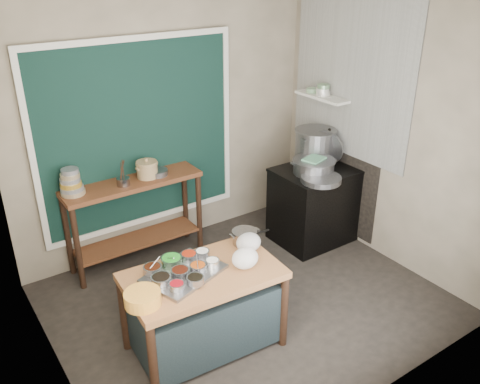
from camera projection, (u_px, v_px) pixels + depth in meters
floor at (247, 302)px, 4.95m from camera, size 3.50×3.00×0.02m
back_wall at (167, 124)px, 5.47m from camera, size 3.50×0.02×2.80m
left_wall at (36, 225)px, 3.44m from camera, size 0.02×3.00×2.80m
right_wall at (386, 131)px, 5.25m from camera, size 0.02×3.00×2.80m
curtain_panel at (139, 135)px, 5.28m from camera, size 2.10×0.02×1.90m
curtain_frame at (139, 136)px, 5.28m from camera, size 2.22×0.03×2.02m
tile_panel at (350, 78)px, 5.45m from camera, size 0.02×1.70×1.70m
soot_patch at (335, 173)px, 6.02m from camera, size 0.01×1.30×1.30m
wall_shelf at (322, 97)px, 5.73m from camera, size 0.22×0.70×0.03m
prep_table at (204, 310)px, 4.23m from camera, size 1.30×0.80×0.75m
back_counter at (136, 222)px, 5.41m from camera, size 1.45×0.40×0.95m
stove_block at (315, 206)px, 5.86m from camera, size 0.90×0.68×0.85m
stove_top at (317, 171)px, 5.68m from camera, size 0.92×0.69×0.03m
condiment_tray at (184, 273)px, 4.03m from camera, size 0.71×0.60×0.03m
condiment_bowls at (180, 269)px, 4.02m from camera, size 0.60×0.49×0.07m
yellow_basin at (143, 298)px, 3.68m from camera, size 0.36×0.36×0.10m
saucepan at (245, 237)px, 4.45m from camera, size 0.25×0.25×0.12m
plastic_bag_a at (245, 258)px, 4.10m from camera, size 0.27×0.25×0.17m
plastic_bag_b at (249, 242)px, 4.33m from camera, size 0.26×0.23×0.17m
bowl_stack at (71, 183)px, 4.88m from camera, size 0.23×0.23×0.26m
utensil_cup at (123, 182)px, 5.10m from camera, size 0.17×0.17×0.08m
ceramic_crock at (147, 170)px, 5.27m from camera, size 0.29×0.29×0.16m
wide_bowl at (157, 172)px, 5.34m from camera, size 0.29×0.29×0.06m
stock_pot at (315, 146)px, 5.81m from camera, size 0.60×0.60×0.38m
pot_lid at (327, 146)px, 5.75m from camera, size 0.20×0.43×0.41m
steamer at (314, 166)px, 5.54m from camera, size 0.62×0.62×0.16m
green_cloth at (314, 159)px, 5.51m from camera, size 0.28×0.24×0.02m
shallow_pan at (321, 179)px, 5.36m from camera, size 0.43×0.43×0.06m
shelf_bowl_stack at (323, 90)px, 5.69m from camera, size 0.16×0.16×0.13m
shelf_bowl_green at (312, 90)px, 5.84m from camera, size 0.17×0.17×0.05m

